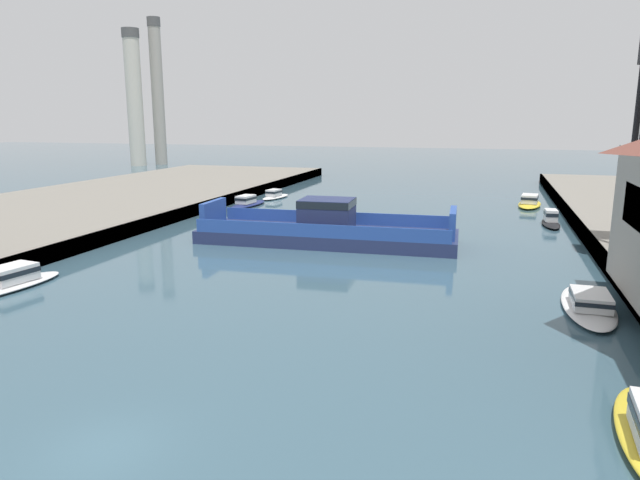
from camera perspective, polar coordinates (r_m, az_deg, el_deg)
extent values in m
plane|color=#385666|center=(20.93, -20.81, -19.05)|extent=(400.00, 400.00, 0.00)
cube|color=#4C4742|center=(47.06, -25.15, -1.22)|extent=(0.30, 140.00, 1.35)
cube|color=#4C4742|center=(36.23, 28.93, -5.31)|extent=(0.30, 140.00, 1.35)
cube|color=navy|center=(49.38, 0.69, 0.37)|extent=(22.40, 7.74, 1.10)
cube|color=#284CA3|center=(52.32, 1.53, 2.25)|extent=(21.21, 1.14, 1.10)
cube|color=#284CA3|center=(46.03, -0.24, 0.90)|extent=(21.21, 1.14, 1.10)
cube|color=navy|center=(49.03, 0.70, 2.55)|extent=(4.59, 3.89, 2.72)
cube|color=black|center=(48.87, 0.70, 3.72)|extent=(4.63, 3.93, 0.60)
cube|color=#284CA3|center=(47.80, 13.11, 1.68)|extent=(0.72, 4.70, 2.20)
cube|color=#284CA3|center=(52.48, -10.60, 2.69)|extent=(0.72, 4.70, 2.20)
ellipsoid|color=white|center=(77.39, -4.46, 4.31)|extent=(2.76, 6.33, 0.38)
cube|color=silver|center=(76.91, -4.64, 4.74)|extent=(1.64, 2.31, 0.88)
cube|color=black|center=(76.90, -4.64, 4.82)|extent=(1.69, 2.37, 0.26)
ellipsoid|color=white|center=(35.58, 25.19, -6.01)|extent=(2.80, 8.40, 0.42)
cube|color=silver|center=(34.82, 25.41, -5.38)|extent=(1.93, 2.95, 0.78)
cube|color=black|center=(34.79, 25.43, -5.23)|extent=(1.99, 3.03, 0.23)
ellipsoid|color=yellow|center=(74.65, 20.19, 3.37)|extent=(3.51, 8.24, 0.50)
cube|color=silver|center=(73.95, 20.21, 3.89)|extent=(2.12, 2.99, 1.02)
cube|color=black|center=(73.94, 20.21, 3.99)|extent=(2.18, 3.08, 0.31)
ellipsoid|color=white|center=(40.99, -28.97, -4.12)|extent=(3.62, 8.24, 0.39)
cube|color=silver|center=(41.15, -28.41, -2.97)|extent=(2.15, 3.01, 1.03)
cube|color=black|center=(41.12, -28.43, -2.80)|extent=(2.21, 3.09, 0.31)
ellipsoid|color=black|center=(61.65, 22.05, 1.51)|extent=(1.88, 5.77, 0.43)
cube|color=silver|center=(61.94, 22.05, 2.31)|extent=(1.22, 2.05, 1.17)
cube|color=black|center=(61.92, 22.06, 2.44)|extent=(1.25, 2.11, 0.35)
ellipsoid|color=navy|center=(70.72, -7.18, 3.55)|extent=(2.92, 7.55, 0.44)
cube|color=silver|center=(70.15, -7.42, 4.05)|extent=(1.79, 2.72, 0.96)
cube|color=black|center=(70.13, -7.42, 4.15)|extent=(1.84, 2.80, 0.29)
cylinder|color=black|center=(48.33, 28.78, 7.36)|extent=(0.44, 0.44, 12.97)
cylinder|color=black|center=(46.10, 29.34, 7.15)|extent=(0.44, 0.44, 12.97)
cylinder|color=beige|center=(137.64, -18.03, 13.29)|extent=(3.48, 3.48, 29.85)
cylinder|color=#4C4C4C|center=(138.78, -18.42, 19.03)|extent=(3.75, 3.75, 2.00)
cylinder|color=#9E998E|center=(140.09, -15.91, 13.97)|extent=(2.71, 2.71, 32.74)
cylinder|color=#4C4C4C|center=(141.57, -16.29, 20.19)|extent=(2.93, 2.93, 2.00)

